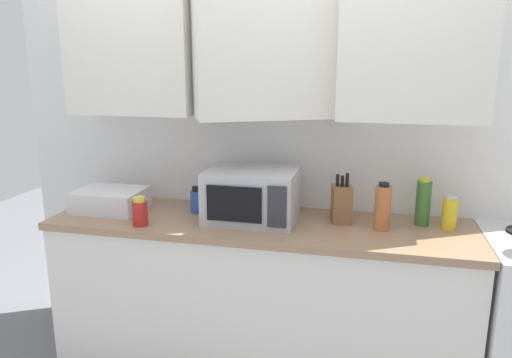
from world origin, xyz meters
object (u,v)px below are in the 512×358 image
object	(u,v)px
dish_rack	(111,200)
bottle_yellow_mustard	(450,213)
microwave	(252,195)
bottle_green_oil	(423,202)
bottle_blue_cleaner	(197,201)
knife_block	(341,203)
bottle_red_sauce	(140,212)
bottle_spice_jar	(383,207)

from	to	relation	value
dish_rack	bottle_yellow_mustard	xyz separation A→B (m)	(1.87, 0.09, 0.03)
microwave	dish_rack	xyz separation A→B (m)	(-0.85, -0.00, -0.08)
microwave	bottle_green_oil	world-z (taller)	microwave
microwave	bottle_green_oil	xyz separation A→B (m)	(0.89, 0.13, -0.02)
microwave	bottle_blue_cleaner	bearing A→B (deg)	169.70
microwave	knife_block	distance (m)	0.48
bottle_red_sauce	bottle_green_oil	bearing A→B (deg)	13.56
bottle_spice_jar	bottle_red_sauce	xyz separation A→B (m)	(-1.24, -0.22, -0.05)
dish_rack	bottle_spice_jar	xyz separation A→B (m)	(1.53, 0.01, 0.06)
bottle_yellow_mustard	bottle_red_sauce	xyz separation A→B (m)	(-1.58, -0.31, -0.01)
bottle_blue_cleaner	bottle_green_oil	bearing A→B (deg)	3.28
bottle_blue_cleaner	bottle_red_sauce	bearing A→B (deg)	-127.58
bottle_yellow_mustard	bottle_blue_cleaner	size ratio (longest dim) A/B	1.17
bottle_yellow_mustard	bottle_green_oil	bearing A→B (deg)	161.23
bottle_yellow_mustard	bottle_green_oil	size ratio (longest dim) A/B	0.70
microwave	dish_rack	bearing A→B (deg)	-179.91
bottle_spice_jar	bottle_green_oil	distance (m)	0.25
dish_rack	bottle_green_oil	xyz separation A→B (m)	(1.74, 0.13, 0.06)
bottle_green_oil	bottle_blue_cleaner	distance (m)	1.24
knife_block	bottle_green_oil	distance (m)	0.42
knife_block	microwave	bearing A→B (deg)	-170.48
microwave	knife_block	size ratio (longest dim) A/B	1.76
bottle_green_oil	bottle_yellow_mustard	bearing A→B (deg)	-18.77
knife_block	bottle_green_oil	xyz separation A→B (m)	(0.42, 0.05, 0.02)
dish_rack	bottle_blue_cleaner	bearing A→B (deg)	7.06
bottle_green_oil	bottle_blue_cleaner	bearing A→B (deg)	-176.72
microwave	dish_rack	world-z (taller)	microwave
microwave	bottle_yellow_mustard	size ratio (longest dim) A/B	2.67
microwave	bottle_red_sauce	size ratio (longest dim) A/B	3.11
bottle_green_oil	bottle_spice_jar	bearing A→B (deg)	-148.47
bottle_spice_jar	bottle_red_sauce	bearing A→B (deg)	-169.88
bottle_red_sauce	knife_block	bearing A→B (deg)	16.08
dish_rack	knife_block	bearing A→B (deg)	3.50
bottle_yellow_mustard	bottle_green_oil	world-z (taller)	bottle_green_oil
dish_rack	bottle_red_sauce	world-z (taller)	bottle_red_sauce
bottle_spice_jar	bottle_red_sauce	size ratio (longest dim) A/B	1.61
dish_rack	bottle_green_oil	bearing A→B (deg)	4.39
bottle_spice_jar	bottle_green_oil	size ratio (longest dim) A/B	0.97
bottle_red_sauce	bottle_yellow_mustard	bearing A→B (deg)	10.99
bottle_blue_cleaner	bottle_yellow_mustard	bearing A→B (deg)	1.15
bottle_spice_jar	bottle_yellow_mustard	bearing A→B (deg)	14.13
dish_rack	bottle_red_sauce	distance (m)	0.37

